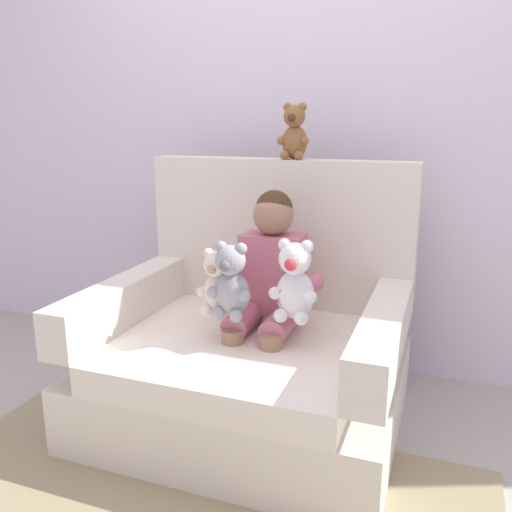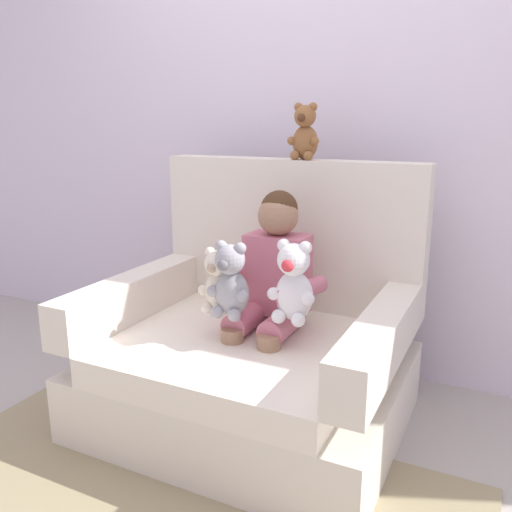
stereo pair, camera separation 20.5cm
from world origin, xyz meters
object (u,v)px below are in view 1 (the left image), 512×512
(armchair, at_px, (253,347))
(plush_grey, at_px, (231,283))
(plush_brown_on_backrest, at_px, (294,133))
(seated_child, at_px, (268,280))
(plush_cream, at_px, (217,284))
(plush_white, at_px, (295,283))

(armchair, bearing_deg, plush_grey, -97.72)
(armchair, distance_m, plush_brown_on_backrest, 0.97)
(plush_brown_on_backrest, bearing_deg, seated_child, -94.86)
(plush_grey, distance_m, plush_cream, 0.08)
(plush_cream, height_order, plush_brown_on_backrest, plush_brown_on_backrest)
(plush_cream, xyz_separation_m, plush_brown_on_backrest, (0.16, 0.52, 0.57))
(armchair, xyz_separation_m, plush_cream, (-0.09, -0.15, 0.32))
(plush_grey, bearing_deg, seated_child, 82.50)
(seated_child, distance_m, plush_white, 0.21)
(seated_child, xyz_separation_m, plush_grey, (-0.08, -0.20, 0.04))
(plush_cream, distance_m, plush_brown_on_backrest, 0.79)
(seated_child, distance_m, plush_brown_on_backrest, 0.68)
(plush_brown_on_backrest, bearing_deg, plush_cream, -110.91)
(plush_white, bearing_deg, plush_grey, -145.36)
(seated_child, relative_size, plush_white, 2.57)
(plush_cream, relative_size, plush_brown_on_backrest, 1.06)
(seated_child, height_order, plush_grey, seated_child)
(plush_white, xyz_separation_m, plush_cream, (-0.31, -0.04, -0.03))
(armchair, distance_m, plush_grey, 0.38)
(armchair, xyz_separation_m, plush_white, (0.22, -0.11, 0.35))
(seated_child, bearing_deg, plush_cream, -128.53)
(seated_child, height_order, plush_brown_on_backrest, plush_brown_on_backrest)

